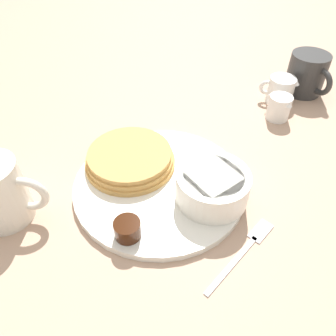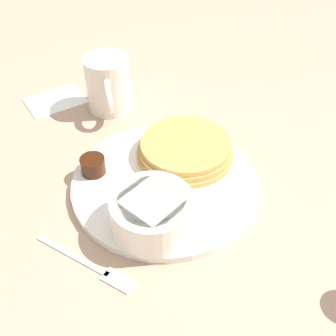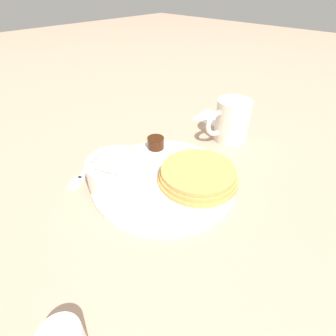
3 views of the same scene
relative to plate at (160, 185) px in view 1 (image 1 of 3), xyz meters
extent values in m
plane|color=tan|center=(0.00, 0.00, -0.01)|extent=(4.00, 4.00, 0.00)
cylinder|color=white|center=(0.00, 0.00, 0.00)|extent=(0.28, 0.28, 0.01)
cylinder|color=tan|center=(-0.05, -0.04, 0.01)|extent=(0.15, 0.15, 0.01)
cylinder|color=tan|center=(-0.05, -0.04, 0.02)|extent=(0.15, 0.15, 0.01)
cylinder|color=tan|center=(-0.05, -0.04, 0.03)|extent=(0.14, 0.14, 0.01)
cylinder|color=white|center=(0.05, 0.07, 0.03)|extent=(0.11, 0.11, 0.05)
cylinder|color=white|center=(0.05, 0.07, 0.05)|extent=(0.09, 0.09, 0.01)
cylinder|color=#38190A|center=(0.09, -0.07, 0.02)|extent=(0.04, 0.04, 0.03)
cylinder|color=white|center=(0.08, 0.08, 0.02)|extent=(0.04, 0.04, 0.02)
sphere|color=white|center=(0.08, 0.08, 0.03)|extent=(0.02, 0.02, 0.02)
torus|color=silver|center=(0.02, -0.19, 0.05)|extent=(0.03, 0.06, 0.06)
cylinder|color=white|center=(-0.13, 0.28, 0.02)|extent=(0.05, 0.05, 0.05)
torus|color=white|center=(-0.16, 0.27, 0.02)|extent=(0.03, 0.01, 0.03)
cone|color=white|center=(-0.11, 0.28, 0.04)|extent=(0.02, 0.02, 0.01)
cylinder|color=white|center=(-0.19, 0.31, 0.02)|extent=(0.06, 0.06, 0.06)
torus|color=white|center=(-0.20, 0.29, 0.03)|extent=(0.02, 0.03, 0.03)
cone|color=white|center=(-0.18, 0.33, 0.05)|extent=(0.02, 0.02, 0.01)
cube|color=silver|center=(0.16, 0.06, 0.00)|extent=(0.07, 0.10, 0.00)
cube|color=silver|center=(0.12, 0.12, 0.00)|extent=(0.04, 0.04, 0.00)
cylinder|color=#333333|center=(-0.21, 0.38, 0.04)|extent=(0.08, 0.08, 0.09)
torus|color=#333333|center=(-0.17, 0.39, 0.04)|extent=(0.06, 0.02, 0.06)
camera|label=1|loc=(0.36, -0.08, 0.39)|focal=35.00mm
camera|label=2|loc=(0.19, 0.40, 0.44)|focal=45.00mm
camera|label=3|loc=(-0.28, 0.28, 0.32)|focal=28.00mm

